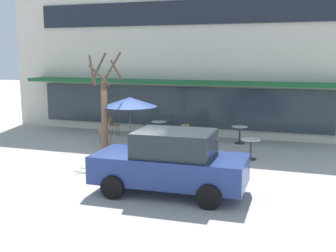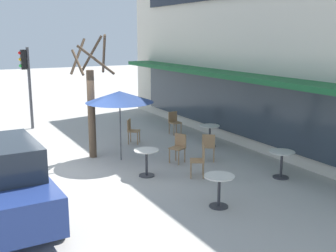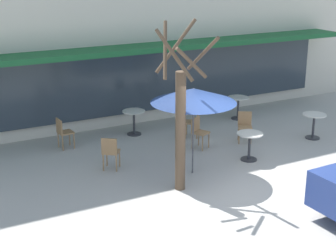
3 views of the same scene
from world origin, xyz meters
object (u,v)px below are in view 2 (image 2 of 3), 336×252
(cafe_chair_2, at_px, (200,159))
(cafe_chair_4, at_px, (179,146))
(patio_umbrella_green_folded, at_px, (120,97))
(cafe_chair_1, at_px, (132,129))
(street_tree, at_px, (91,103))
(cafe_chair_3, at_px, (209,145))
(cafe_table_streetside, at_px, (146,158))
(cafe_table_near_wall, at_px, (282,160))
(traffic_light_pole, at_px, (27,74))
(cafe_table_by_tree, at_px, (210,132))
(cafe_table_mid_patio, at_px, (219,186))
(cafe_chair_0, at_px, (174,121))

(cafe_chair_2, height_order, cafe_chair_4, same)
(patio_umbrella_green_folded, relative_size, cafe_chair_1, 2.47)
(cafe_chair_1, height_order, street_tree, street_tree)
(cafe_chair_2, distance_m, street_tree, 4.05)
(cafe_chair_2, bearing_deg, cafe_chair_3, 137.25)
(cafe_table_streetside, relative_size, cafe_chair_3, 0.85)
(cafe_chair_1, distance_m, street_tree, 2.43)
(patio_umbrella_green_folded, distance_m, cafe_chair_2, 3.25)
(cafe_table_near_wall, xyz_separation_m, cafe_chair_3, (-2.25, -0.91, 0.01))
(patio_umbrella_green_folded, distance_m, traffic_light_pole, 6.31)
(cafe_table_by_tree, bearing_deg, cafe_chair_1, -126.49)
(cafe_table_by_tree, height_order, traffic_light_pole, traffic_light_pole)
(cafe_table_mid_patio, xyz_separation_m, traffic_light_pole, (-10.63, -2.24, 1.78))
(cafe_chair_2, bearing_deg, traffic_light_pole, -160.92)
(cafe_chair_2, bearing_deg, cafe_table_streetside, -121.19)
(cafe_table_mid_patio, bearing_deg, cafe_chair_2, 159.40)
(cafe_table_by_tree, bearing_deg, traffic_light_pole, -139.78)
(patio_umbrella_green_folded, distance_m, cafe_chair_0, 4.27)
(cafe_table_mid_patio, relative_size, cafe_chair_3, 0.85)
(cafe_table_by_tree, xyz_separation_m, cafe_chair_0, (-2.28, -0.18, 0.01))
(cafe_chair_2, relative_size, cafe_chair_3, 1.00)
(cafe_table_streetside, bearing_deg, cafe_table_by_tree, 118.93)
(cafe_table_streetside, relative_size, cafe_chair_2, 0.85)
(cafe_table_near_wall, height_order, street_tree, street_tree)
(cafe_chair_0, distance_m, cafe_chair_1, 2.18)
(cafe_chair_0, relative_size, cafe_chair_4, 1.00)
(patio_umbrella_green_folded, height_order, cafe_chair_1, patio_umbrella_green_folded)
(patio_umbrella_green_folded, xyz_separation_m, cafe_chair_1, (-1.75, 1.14, -1.50))
(cafe_chair_0, height_order, traffic_light_pole, traffic_light_pole)
(cafe_table_by_tree, distance_m, cafe_chair_1, 2.83)
(cafe_table_by_tree, bearing_deg, cafe_chair_0, -175.49)
(cafe_chair_2, height_order, street_tree, street_tree)
(cafe_table_by_tree, distance_m, cafe_chair_2, 3.36)
(cafe_table_by_tree, distance_m, street_tree, 4.33)
(cafe_chair_0, distance_m, traffic_light_pole, 6.41)
(traffic_light_pole, bearing_deg, cafe_table_near_wall, 26.75)
(cafe_chair_1, relative_size, street_tree, 0.23)
(cafe_table_by_tree, height_order, cafe_chair_1, cafe_chair_1)
(cafe_chair_0, relative_size, street_tree, 0.23)
(cafe_table_mid_patio, bearing_deg, cafe_table_streetside, -169.18)
(cafe_table_mid_patio, xyz_separation_m, cafe_chair_4, (-3.48, 0.92, 0.01))
(cafe_chair_4, bearing_deg, cafe_chair_1, -172.95)
(cafe_chair_1, distance_m, cafe_chair_2, 4.32)
(cafe_chair_2, xyz_separation_m, traffic_light_pole, (-8.64, -2.99, 1.77))
(cafe_table_near_wall, bearing_deg, cafe_chair_2, -120.39)
(cafe_table_mid_patio, xyz_separation_m, cafe_chair_0, (-6.90, 2.66, 0.01))
(patio_umbrella_green_folded, bearing_deg, cafe_table_by_tree, 91.20)
(cafe_table_by_tree, relative_size, cafe_chair_1, 0.85)
(street_tree, bearing_deg, cafe_table_by_tree, 80.81)
(cafe_chair_1, relative_size, traffic_light_pole, 0.26)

